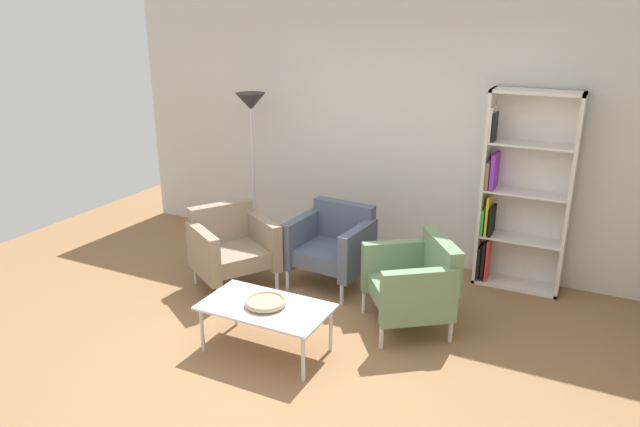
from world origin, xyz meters
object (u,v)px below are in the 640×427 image
floor_lamp_torchiere (251,120)px  armchair_spare_guest (333,244)px  armchair_by_bookshelf (415,282)px  armchair_near_window (231,246)px  bookshelf_tall (520,195)px  coffee_table_low (266,309)px  decorative_bowl (265,302)px

floor_lamp_torchiere → armchair_spare_guest: bearing=-22.1°
armchair_by_bookshelf → armchair_spare_guest: (-0.98, 0.46, 0.00)m
armchair_near_window → bookshelf_tall: bearing=-30.8°
bookshelf_tall → armchair_spare_guest: bookshelf_tall is taller
coffee_table_low → armchair_by_bookshelf: 1.28m
bookshelf_tall → armchair_by_bookshelf: size_ratio=2.01×
armchair_near_window → decorative_bowl: bearing=-101.8°
bookshelf_tall → armchair_near_window: 2.79m
decorative_bowl → armchair_by_bookshelf: size_ratio=0.34×
armchair_spare_guest → armchair_near_window: bearing=-145.9°
coffee_table_low → armchair_spare_guest: size_ratio=1.28×
bookshelf_tall → floor_lamp_torchiere: 2.86m
bookshelf_tall → decorative_bowl: (-1.51, -2.14, -0.48)m
armchair_spare_guest → bookshelf_tall: bearing=30.7°
decorative_bowl → armchair_spare_guest: bearing=92.9°
armchair_near_window → floor_lamp_torchiere: bearing=51.7°
floor_lamp_torchiere → armchair_by_bookshelf: bearing=-23.6°
armchair_near_window → armchair_spare_guest: (0.85, 0.49, 0.00)m
armchair_spare_guest → floor_lamp_torchiere: bearing=162.4°
bookshelf_tall → armchair_spare_guest: size_ratio=2.44×
bookshelf_tall → armchair_near_window: bookshelf_tall is taller
bookshelf_tall → decorative_bowl: 2.67m
coffee_table_low → armchair_spare_guest: bearing=92.9°
armchair_spare_guest → decorative_bowl: bearing=-82.6°
coffee_table_low → armchair_near_window: bearing=136.5°
decorative_bowl → bookshelf_tall: bearing=54.8°
armchair_spare_guest → floor_lamp_torchiere: size_ratio=0.45×
bookshelf_tall → floor_lamp_torchiere: size_ratio=1.09×
armchair_by_bookshelf → armchair_near_window: size_ratio=1.01×
decorative_bowl → armchair_spare_guest: 1.36m
decorative_bowl → floor_lamp_torchiere: bearing=124.6°
armchair_by_bookshelf → floor_lamp_torchiere: floor_lamp_torchiere is taller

